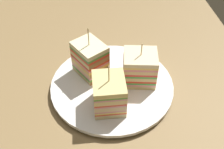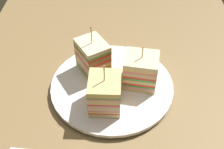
# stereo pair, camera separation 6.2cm
# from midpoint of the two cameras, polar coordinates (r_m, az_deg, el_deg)

# --- Properties ---
(ground_plane) EXTENTS (1.09, 0.75, 0.02)m
(ground_plane) POSITION_cam_midpoint_polar(r_m,az_deg,el_deg) (0.66, 2.69, -3.52)
(ground_plane) COLOR olive
(plate) EXTENTS (0.29, 0.29, 0.02)m
(plate) POSITION_cam_midpoint_polar(r_m,az_deg,el_deg) (0.65, 2.75, -2.43)
(plate) COLOR white
(plate) RESTS_ON ground_plane
(sandwich_wedge_0) EXTENTS (0.08, 0.07, 0.12)m
(sandwich_wedge_0) POSITION_cam_midpoint_polar(r_m,az_deg,el_deg) (0.57, 1.59, -4.02)
(sandwich_wedge_0) COLOR beige
(sandwich_wedge_0) RESTS_ON plate
(sandwich_wedge_1) EXTENTS (0.08, 0.08, 0.11)m
(sandwich_wedge_1) POSITION_cam_midpoint_polar(r_m,az_deg,el_deg) (0.62, 8.80, 0.72)
(sandwich_wedge_1) COLOR #DFC581
(sandwich_wedge_1) RESTS_ON plate
(sandwich_wedge_2) EXTENTS (0.09, 0.09, 0.13)m
(sandwich_wedge_2) POSITION_cam_midpoint_polar(r_m,az_deg,el_deg) (0.65, -1.27, 3.50)
(sandwich_wedge_2) COLOR #DAC486
(sandwich_wedge_2) RESTS_ON plate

